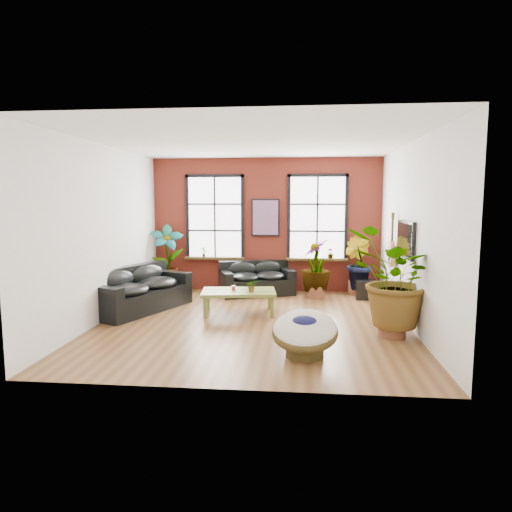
{
  "coord_description": "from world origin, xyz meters",
  "views": [
    {
      "loc": [
        0.91,
        -8.76,
        2.4
      ],
      "look_at": [
        0.0,
        0.6,
        1.25
      ],
      "focal_mm": 32.0,
      "sensor_mm": 36.0,
      "label": 1
    }
  ],
  "objects_px": {
    "sofa_back": "(256,279)",
    "coffee_table": "(239,293)",
    "papasan_chair": "(305,332)",
    "sofa_left": "(138,291)"
  },
  "relations": [
    {
      "from": "sofa_back",
      "to": "coffee_table",
      "type": "height_order",
      "value": "sofa_back"
    },
    {
      "from": "sofa_back",
      "to": "coffee_table",
      "type": "distance_m",
      "value": 2.06
    },
    {
      "from": "sofa_back",
      "to": "sofa_left",
      "type": "bearing_deg",
      "value": -161.21
    },
    {
      "from": "sofa_back",
      "to": "coffee_table",
      "type": "bearing_deg",
      "value": -115.36
    },
    {
      "from": "sofa_left",
      "to": "papasan_chair",
      "type": "height_order",
      "value": "sofa_left"
    },
    {
      "from": "sofa_back",
      "to": "papasan_chair",
      "type": "xyz_separation_m",
      "value": [
        1.19,
        -4.64,
        0.01
      ]
    },
    {
      "from": "sofa_left",
      "to": "coffee_table",
      "type": "height_order",
      "value": "sofa_left"
    },
    {
      "from": "sofa_left",
      "to": "papasan_chair",
      "type": "bearing_deg",
      "value": -103.32
    },
    {
      "from": "sofa_back",
      "to": "papasan_chair",
      "type": "relative_size",
      "value": 1.77
    },
    {
      "from": "sofa_back",
      "to": "sofa_left",
      "type": "relative_size",
      "value": 0.78
    }
  ]
}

